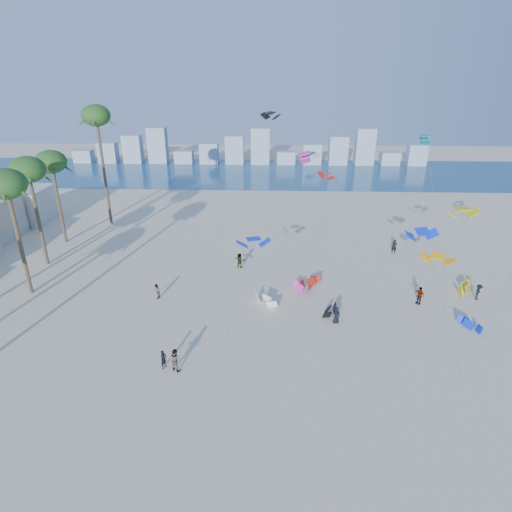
{
  "coord_description": "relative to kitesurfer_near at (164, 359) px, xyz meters",
  "views": [
    {
      "loc": [
        4.5,
        -21.59,
        21.06
      ],
      "look_at": [
        3.0,
        16.0,
        4.5
      ],
      "focal_mm": 29.84,
      "sensor_mm": 36.0,
      "label": 1
    }
  ],
  "objects": [
    {
      "name": "flying_kites",
      "position": [
        17.4,
        16.21,
        10.2
      ],
      "size": [
        30.11,
        34.83,
        16.37
      ],
      "color": "#0D31EA",
      "rests_on": "ground"
    },
    {
      "name": "distant_skyline",
      "position": [
        2.43,
        77.39,
        2.32
      ],
      "size": [
        85.0,
        3.0,
        8.4
      ],
      "color": "#9EADBF",
      "rests_on": "ground"
    },
    {
      "name": "kitesurfer_mid",
      "position": [
        0.95,
        -0.21,
        0.16
      ],
      "size": [
        1.13,
        1.05,
        1.86
      ],
      "primitive_type": "imported",
      "rotation": [
        0.0,
        0.0,
        2.64
      ],
      "color": "gray",
      "rests_on": "ground"
    },
    {
      "name": "kitesurfer_near",
      "position": [
        0.0,
        0.0,
        0.0
      ],
      "size": [
        0.58,
        0.67,
        1.54
      ],
      "primitive_type": "imported",
      "rotation": [
        0.0,
        0.0,
        1.13
      ],
      "color": "black",
      "rests_on": "ground"
    },
    {
      "name": "ocean",
      "position": [
        3.62,
        67.39,
        -0.77
      ],
      "size": [
        220.0,
        220.0,
        0.0
      ],
      "primitive_type": "plane",
      "color": "navy",
      "rests_on": "ground"
    },
    {
      "name": "kitesurfers_far",
      "position": [
        14.54,
        13.84,
        0.07
      ],
      "size": [
        32.84,
        16.79,
        1.83
      ],
      "color": "black",
      "rests_on": "ground"
    },
    {
      "name": "grounded_kites",
      "position": [
        16.98,
        11.09,
        -0.33
      ],
      "size": [
        23.16,
        10.22,
        0.98
      ],
      "color": "black",
      "rests_on": "ground"
    },
    {
      "name": "ground",
      "position": [
        3.62,
        -4.61,
        -0.77
      ],
      "size": [
        220.0,
        220.0,
        0.0
      ],
      "primitive_type": "plane",
      "color": "beige",
      "rests_on": "ground"
    }
  ]
}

